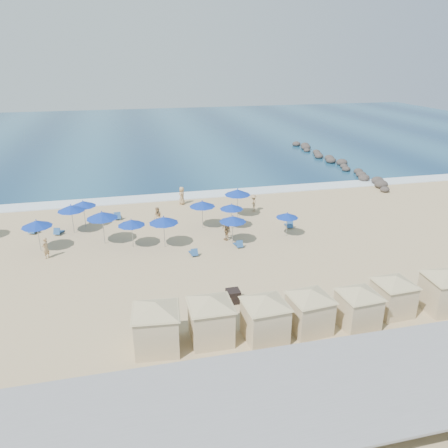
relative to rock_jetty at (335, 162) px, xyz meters
The scene contains 35 objects.
ground 34.59m from the rock_jetty, 133.95° to the right, with size 160.00×160.00×0.00m, color tan.
ocean 38.50m from the rock_jetty, 128.58° to the left, with size 160.00×80.00×0.06m, color navy.
surf_line 25.79m from the rock_jetty, 158.61° to the right, with size 160.00×2.50×0.08m, color white.
seawall 45.29m from the rock_jetty, 122.01° to the right, with size 160.00×6.10×1.22m.
rock_jetty is the anchor object (origin of this frame).
trash_bin 37.85m from the rock_jetty, 125.66° to the right, with size 0.78×0.78×0.78m, color black.
cabana_0 43.46m from the rock_jetty, 128.21° to the right, with size 4.66×4.66×2.94m.
cabana_1 41.75m from the rock_jetty, 125.30° to the right, with size 4.54×4.54×2.85m.
cabana_2 40.66m from the rock_jetty, 121.73° to the right, with size 4.46×4.46×2.80m.
cabana_3 39.26m from the rock_jetty, 118.71° to the right, with size 4.30×4.30×2.71m.
cabana_4 38.22m from the rock_jetty, 114.96° to the right, with size 4.17×4.17×2.62m.
cabana_5 36.62m from the rock_jetty, 111.76° to the right, with size 4.17×4.17×2.62m.
cabana_6 35.96m from the rock_jetty, 107.03° to the right, with size 4.53×4.53×2.85m.
umbrella_1 39.99m from the rock_jetty, 149.38° to the right, with size 2.24×2.24×2.55m.
umbrella_2 36.56m from the rock_jetty, 151.92° to the right, with size 2.21×2.21×2.52m.
umbrella_3 35.89m from the rock_jetty, 145.96° to the right, with size 2.40×2.40×2.73m.
umbrella_4 35.23m from the rock_jetty, 152.98° to the right, with size 2.12×2.12×2.41m.
umbrella_5 34.86m from the rock_jetty, 142.33° to the right, with size 2.06×2.06×2.34m.
umbrella_6 33.33m from the rock_jetty, 139.15° to the right, with size 2.24×2.24×2.55m.
umbrella_7 28.55m from the rock_jetty, 139.33° to the right, with size 2.19×2.19×2.49m.
umbrella_8 30.01m from the rock_jetty, 131.73° to the right, with size 2.08×2.08×2.37m.
umbrella_9 24.53m from the rock_jetty, 137.42° to the right, with size 2.35×2.35×2.68m.
umbrella_10 27.26m from the rock_jetty, 135.00° to the right, with size 1.98×1.98×2.25m.
umbrella_11 26.73m from the rock_jetty, 124.97° to the right, with size 1.81×1.81×2.05m.
beach_chair_0 39.07m from the rock_jetty, 155.10° to the right, with size 1.00×1.39×0.70m.
beach_chair_1 37.60m from the rock_jetty, 152.83° to the right, with size 0.82×1.27×0.65m.
beach_chair_2 32.21m from the rock_jetty, 152.93° to the right, with size 0.63×1.36×0.74m.
beach_chair_3 33.26m from the rock_jetty, 134.42° to the right, with size 0.58×1.16×0.62m.
beach_chair_4 30.31m from the rock_jetty, 130.43° to the right, with size 0.55×1.15×0.62m.
beach_chair_5 24.79m from the rock_jetty, 125.51° to the right, with size 0.76×1.33×0.69m.
beachgoer_0 40.17m from the rock_jetty, 147.19° to the right, with size 0.59×0.39×1.61m, color tan.
beachgoer_1 30.61m from the rock_jetty, 145.67° to the right, with size 0.81×0.63×1.68m, color tan.
beachgoer_2 29.59m from the rock_jetty, 133.22° to the right, with size 0.99×0.41×1.69m, color tan.
beachgoer_3 22.46m from the rock_jetty, 136.14° to the right, with size 1.06×0.61×1.65m, color tan.
beachgoer_4 25.38m from the rock_jetty, 152.02° to the right, with size 0.86×0.56×1.77m, color tan.
Camera 1 is at (-3.84, -27.78, 13.86)m, focal length 35.00 mm.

